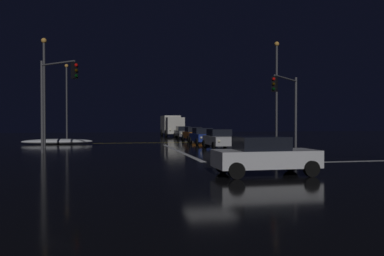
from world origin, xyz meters
The scene contains 17 objects.
ground centered at (0.00, 0.00, -0.05)m, with size 120.00×120.00×0.10m, color black.
stop_line_north centered at (0.00, 9.19, 0.00)m, with size 0.35×15.82×0.01m.
centre_line_ns centered at (0.00, 20.79, 0.00)m, with size 22.00×0.15×0.01m.
crosswalk_bar_east centered at (9.29, 0.00, 0.00)m, with size 15.82×0.40×0.01m.
snow_bank_left_curb centered at (-9.99, 20.12, 0.26)m, with size 6.61×1.50×0.52m.
snow_bank_right_curb centered at (9.99, 22.11, 0.25)m, with size 8.63×1.50×0.51m.
sedan_silver centered at (3.68, 11.09, 0.80)m, with size 2.02×4.33×1.57m.
sedan_blue centered at (3.76, 17.24, 0.80)m, with size 2.02×4.33×1.57m.
sedan_orange centered at (4.21, 23.54, 0.80)m, with size 2.02×4.33×1.57m.
sedan_gray centered at (4.27, 30.17, 0.80)m, with size 2.02×4.33×1.57m.
box_truck centered at (3.89, 37.70, 1.71)m, with size 2.68×8.28×3.08m.
sedan_white_crossing centered at (1.29, -3.95, 0.80)m, with size 4.33×2.02×1.57m.
traffic_signal_nw centered at (-8.57, 8.57, 4.37)m, with size 2.73×2.73×6.40m.
traffic_signal_ne centered at (8.10, 8.10, 3.99)m, with size 3.63×3.63×5.72m.
streetlamp_right_near centered at (10.29, 14.79, 5.53)m, with size 0.44×0.44×9.66m.
streetlamp_left_near centered at (-10.29, 14.79, 5.23)m, with size 0.44×0.44×9.07m.
streetlamp_left_far centered at (-10.29, 30.79, 5.34)m, with size 0.44×0.44×9.29m.
Camera 1 is at (-4.82, -18.57, 2.18)m, focal length 35.72 mm.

